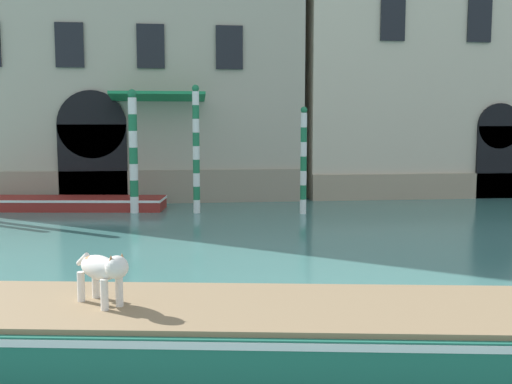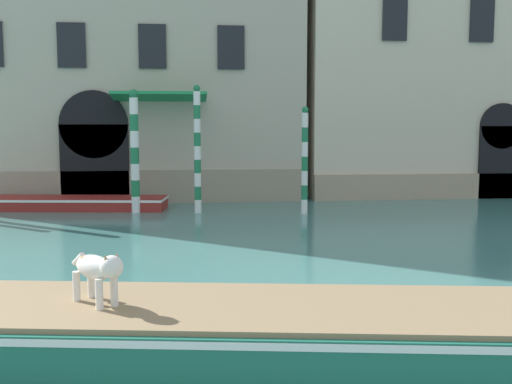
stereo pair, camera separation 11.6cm
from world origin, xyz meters
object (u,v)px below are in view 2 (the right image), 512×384
at_px(dog_on_deck, 98,269).
at_px(mooring_pole_3, 197,149).
at_px(boat_moored_near_palazzo, 76,203).
at_px(mooring_pole_0, 305,160).
at_px(boat_foreground, 202,332).
at_px(mooring_pole_1, 135,151).

bearing_deg(dog_on_deck, mooring_pole_3, 133.99).
distance_m(boat_moored_near_palazzo, mooring_pole_3, 4.63).
distance_m(mooring_pole_0, mooring_pole_3, 3.43).
height_order(boat_foreground, mooring_pole_3, mooring_pole_3).
distance_m(boat_foreground, mooring_pole_3, 12.36).
bearing_deg(mooring_pole_3, mooring_pole_1, 170.57).
xyz_separation_m(mooring_pole_1, mooring_pole_3, (1.99, -0.33, 0.06)).
height_order(dog_on_deck, boat_moored_near_palazzo, dog_on_deck).
bearing_deg(dog_on_deck, boat_moored_near_palazzo, 151.71).
bearing_deg(mooring_pole_0, dog_on_deck, -112.11).
height_order(mooring_pole_1, mooring_pole_3, mooring_pole_3).
bearing_deg(boat_moored_near_palazzo, mooring_pole_1, -17.44).
relative_size(dog_on_deck, mooring_pole_3, 0.20).
relative_size(dog_on_deck, boat_moored_near_palazzo, 0.13).
relative_size(boat_foreground, mooring_pole_0, 2.56).
height_order(boat_foreground, boat_moored_near_palazzo, boat_foreground).
bearing_deg(boat_moored_near_palazzo, mooring_pole_3, -10.16).
bearing_deg(dog_on_deck, mooring_pole_0, 118.21).
distance_m(boat_moored_near_palazzo, mooring_pole_1, 2.88).
height_order(boat_moored_near_palazzo, mooring_pole_1, mooring_pole_1).
xyz_separation_m(boat_foreground, mooring_pole_0, (3.51, 11.71, 1.33)).
distance_m(mooring_pole_0, mooring_pole_1, 5.44).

